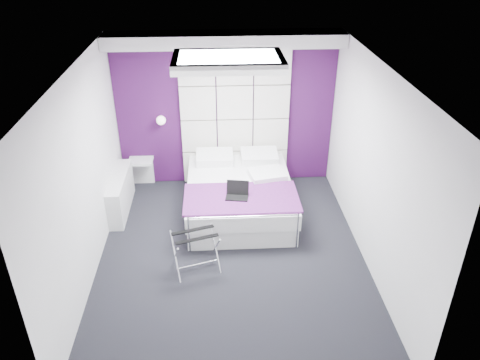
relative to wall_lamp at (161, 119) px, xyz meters
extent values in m
plane|color=black|center=(1.05, -2.06, -1.22)|extent=(4.40, 4.40, 0.00)
plane|color=white|center=(1.05, -2.06, 1.38)|extent=(4.40, 4.40, 0.00)
plane|color=silver|center=(1.05, 0.14, 0.08)|extent=(3.60, 0.00, 3.60)
plane|color=silver|center=(-0.75, -2.06, 0.08)|extent=(0.00, 4.40, 4.40)
plane|color=silver|center=(2.85, -2.06, 0.08)|extent=(0.00, 4.40, 4.40)
cube|color=#370E3D|center=(1.05, 0.13, 0.08)|extent=(3.58, 0.02, 2.58)
cube|color=silver|center=(1.05, -0.11, 1.28)|extent=(3.58, 0.50, 0.20)
sphere|color=white|center=(0.00, 0.00, 0.00)|extent=(0.15, 0.15, 0.15)
cube|color=silver|center=(-0.64, -0.76, -0.92)|extent=(0.22, 1.20, 0.60)
cube|color=silver|center=(1.22, -0.93, -1.07)|extent=(1.55, 1.94, 0.29)
cube|color=white|center=(1.22, -0.93, -0.81)|extent=(1.59, 1.98, 0.24)
cube|color=#50195C|center=(1.22, -1.41, -0.67)|extent=(1.65, 0.87, 0.03)
cube|color=silver|center=(-0.40, -0.04, -0.73)|extent=(0.40, 0.31, 0.04)
cube|color=black|center=(0.57, -2.27, -0.67)|extent=(0.56, 0.41, 0.01)
cube|color=black|center=(1.15, -1.42, -0.65)|extent=(0.32, 0.22, 0.02)
cube|color=black|center=(1.15, -1.31, -0.53)|extent=(0.32, 0.01, 0.21)
camera|label=1|loc=(0.86, -7.15, 2.83)|focal=35.00mm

